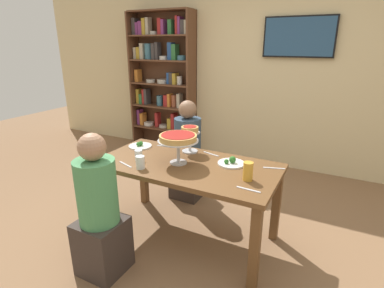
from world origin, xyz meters
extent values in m
plane|color=#846042|center=(0.00, 0.00, 0.00)|extent=(12.00, 12.00, 0.00)
cube|color=beige|center=(0.00, 2.20, 1.40)|extent=(8.00, 0.12, 2.80)
cube|color=brown|center=(0.00, 0.00, 0.72)|extent=(1.59, 0.80, 0.04)
cube|color=brown|center=(-0.74, -0.34, 0.35)|extent=(0.07, 0.07, 0.70)
cube|color=brown|center=(0.74, -0.34, 0.35)|extent=(0.07, 0.07, 0.70)
cube|color=brown|center=(-0.74, 0.34, 0.35)|extent=(0.07, 0.07, 0.70)
cube|color=brown|center=(0.74, 0.34, 0.35)|extent=(0.07, 0.07, 0.70)
cube|color=brown|center=(-2.06, 1.98, 1.10)|extent=(0.03, 0.30, 2.20)
cube|color=brown|center=(-0.99, 1.98, 1.10)|extent=(0.03, 0.30, 2.20)
cube|color=brown|center=(-1.52, 2.12, 1.10)|extent=(1.10, 0.02, 2.20)
cube|color=brown|center=(-1.52, 1.98, 0.01)|extent=(1.04, 0.28, 0.02)
cube|color=brown|center=(-1.52, 1.98, 0.38)|extent=(1.04, 0.28, 0.02)
cube|color=brown|center=(-1.52, 1.98, 0.75)|extent=(1.04, 0.28, 0.02)
cube|color=brown|center=(-1.52, 1.98, 1.11)|extent=(1.04, 0.28, 0.02)
cube|color=brown|center=(-1.52, 1.98, 1.48)|extent=(1.04, 0.28, 0.02)
cube|color=brown|center=(-1.52, 1.98, 1.85)|extent=(1.04, 0.28, 0.02)
cube|color=brown|center=(-1.52, 1.98, 2.20)|extent=(1.04, 0.28, 0.02)
cube|color=#7A3370|center=(-2.00, 1.98, 0.52)|extent=(0.05, 0.13, 0.26)
cube|color=orange|center=(-1.93, 1.98, 0.49)|extent=(0.06, 0.13, 0.20)
cylinder|color=silver|center=(-1.82, 1.98, 0.42)|extent=(0.17, 0.17, 0.05)
cube|color=maroon|center=(-1.63, 1.98, 0.51)|extent=(0.06, 0.11, 0.24)
cylinder|color=beige|center=(-1.52, 1.98, 0.41)|extent=(0.15, 0.15, 0.04)
cube|color=#B7932D|center=(-1.38, 1.98, 0.48)|extent=(0.07, 0.13, 0.17)
cube|color=maroon|center=(-1.31, 1.98, 0.52)|extent=(0.06, 0.13, 0.26)
cube|color=#B7932D|center=(-1.07, 1.98, 0.49)|extent=(0.04, 0.13, 0.21)
cube|color=#B7932D|center=(-1.99, 1.98, 0.88)|extent=(0.06, 0.11, 0.24)
cube|color=#2D6B38|center=(-1.93, 1.98, 0.84)|extent=(0.06, 0.13, 0.16)
cube|color=maroon|center=(-1.87, 1.98, 0.88)|extent=(0.04, 0.13, 0.25)
cube|color=#3D3838|center=(-1.83, 1.98, 0.89)|extent=(0.05, 0.13, 0.26)
cylinder|color=#3D7084|center=(-1.58, 1.98, 0.84)|extent=(0.10, 0.10, 0.16)
cube|color=maroon|center=(-1.43, 1.98, 0.85)|extent=(0.07, 0.13, 0.18)
cube|color=orange|center=(-1.37, 1.98, 0.86)|extent=(0.04, 0.13, 0.21)
cylinder|color=brown|center=(-1.30, 1.98, 0.85)|extent=(0.09, 0.09, 0.19)
cube|color=#B2A88E|center=(-1.19, 1.98, 0.87)|extent=(0.05, 0.13, 0.22)
cube|color=orange|center=(-1.99, 1.98, 1.22)|extent=(0.06, 0.13, 0.20)
cylinder|color=beige|center=(-1.74, 1.98, 1.15)|extent=(0.15, 0.15, 0.05)
cylinder|color=beige|center=(-1.51, 1.98, 1.15)|extent=(0.17, 0.17, 0.06)
cube|color=navy|center=(-1.38, 1.98, 1.21)|extent=(0.04, 0.13, 0.17)
cube|color=#3D3838|center=(-1.33, 1.98, 1.21)|extent=(0.05, 0.13, 0.17)
cube|color=#B7932D|center=(-1.27, 1.98, 1.21)|extent=(0.05, 0.13, 0.17)
cylinder|color=silver|center=(-1.20, 1.98, 1.19)|extent=(0.09, 0.09, 0.13)
cube|color=#B2A88E|center=(-2.00, 1.98, 1.58)|extent=(0.05, 0.13, 0.18)
cube|color=#B7932D|center=(-1.93, 1.98, 1.58)|extent=(0.06, 0.13, 0.18)
cube|color=#B2A88E|center=(-1.86, 1.98, 1.61)|extent=(0.06, 0.13, 0.24)
cylinder|color=#3D7084|center=(-1.76, 1.98, 1.61)|extent=(0.12, 0.12, 0.24)
cube|color=#3D3838|center=(-1.64, 1.98, 1.61)|extent=(0.06, 0.13, 0.24)
cube|color=#3D3838|center=(-1.58, 1.98, 1.62)|extent=(0.05, 0.12, 0.26)
cylinder|color=silver|center=(-1.48, 1.98, 1.52)|extent=(0.13, 0.13, 0.06)
cube|color=navy|center=(-1.34, 1.98, 1.62)|extent=(0.07, 0.13, 0.26)
cube|color=#2D6B38|center=(-1.27, 1.98, 1.61)|extent=(0.07, 0.13, 0.23)
cylinder|color=#3D7084|center=(-1.15, 1.98, 1.53)|extent=(0.13, 0.13, 0.07)
cube|color=#3D3838|center=(-1.99, 1.98, 1.98)|extent=(0.06, 0.13, 0.25)
cube|color=#7A3370|center=(-1.93, 1.98, 1.95)|extent=(0.05, 0.13, 0.18)
cube|color=#7A3370|center=(-1.87, 1.98, 1.96)|extent=(0.07, 0.13, 0.20)
cube|color=#B7932D|center=(-1.80, 1.98, 1.98)|extent=(0.06, 0.13, 0.24)
cube|color=#B2A88E|center=(-1.74, 1.98, 1.98)|extent=(0.05, 0.11, 0.25)
cylinder|color=beige|center=(-1.65, 1.98, 1.88)|extent=(0.11, 0.11, 0.05)
cube|color=maroon|center=(-1.51, 1.98, 1.97)|extent=(0.06, 0.13, 0.23)
cube|color=#7A3370|center=(-1.45, 1.98, 1.96)|extent=(0.05, 0.13, 0.21)
cube|color=#2D6B38|center=(-1.32, 1.98, 1.96)|extent=(0.06, 0.13, 0.21)
cube|color=maroon|center=(-1.21, 1.98, 1.99)|extent=(0.04, 0.12, 0.26)
cube|color=#7A3370|center=(-1.17, 1.98, 1.98)|extent=(0.04, 0.13, 0.24)
cube|color=#3D3838|center=(-1.11, 1.98, 1.96)|extent=(0.06, 0.13, 0.20)
cube|color=#B2A88E|center=(-1.05, 1.98, 1.96)|extent=(0.06, 0.13, 0.20)
cube|color=black|center=(0.50, 2.11, 1.81)|extent=(0.89, 0.05, 0.51)
cube|color=navy|center=(0.50, 2.08, 1.81)|extent=(0.85, 0.01, 0.47)
cube|color=#382D28|center=(-0.38, -0.70, 0.23)|extent=(0.34, 0.34, 0.45)
cylinder|color=#4C935B|center=(-0.38, -0.70, 0.70)|extent=(0.30, 0.30, 0.50)
sphere|color=#A87A5B|center=(-0.38, -0.70, 1.05)|extent=(0.20, 0.20, 0.20)
cube|color=#382D28|center=(-0.37, 0.70, 0.23)|extent=(0.34, 0.34, 0.45)
cylinder|color=#33475B|center=(-0.37, 0.70, 0.70)|extent=(0.30, 0.30, 0.50)
sphere|color=#846047|center=(-0.37, 0.70, 1.05)|extent=(0.20, 0.20, 0.20)
cylinder|color=silver|center=(-0.07, -0.03, 0.75)|extent=(0.15, 0.15, 0.01)
cylinder|color=silver|center=(-0.07, -0.03, 0.85)|extent=(0.03, 0.03, 0.19)
cylinder|color=silver|center=(-0.07, -0.03, 0.95)|extent=(0.35, 0.35, 0.01)
cylinder|color=tan|center=(-0.07, -0.03, 0.97)|extent=(0.32, 0.32, 0.05)
cylinder|color=maroon|center=(-0.07, -0.03, 1.00)|extent=(0.29, 0.29, 0.00)
cylinder|color=silver|center=(-0.11, 0.28, 0.75)|extent=(0.15, 0.15, 0.01)
cylinder|color=silver|center=(-0.11, 0.28, 0.84)|extent=(0.03, 0.03, 0.18)
cylinder|color=silver|center=(-0.11, 0.28, 0.93)|extent=(0.19, 0.19, 0.01)
cylinder|color=tan|center=(-0.11, 0.28, 0.96)|extent=(0.16, 0.16, 0.05)
cylinder|color=maroon|center=(-0.11, 0.28, 0.99)|extent=(0.13, 0.13, 0.00)
cylinder|color=white|center=(-0.63, 0.17, 0.75)|extent=(0.23, 0.23, 0.01)
sphere|color=#2D7028|center=(-0.62, 0.17, 0.78)|extent=(0.05, 0.05, 0.05)
sphere|color=#2D7028|center=(-0.63, 0.15, 0.77)|extent=(0.04, 0.04, 0.04)
cylinder|color=white|center=(0.35, 0.17, 0.75)|extent=(0.24, 0.24, 0.01)
sphere|color=#2D7028|center=(0.32, 0.12, 0.77)|extent=(0.04, 0.04, 0.04)
sphere|color=#2D7028|center=(0.36, 0.17, 0.78)|extent=(0.06, 0.06, 0.06)
cylinder|color=gold|center=(0.57, -0.08, 0.81)|extent=(0.08, 0.08, 0.15)
cylinder|color=white|center=(-0.42, -0.13, 0.79)|extent=(0.07, 0.07, 0.09)
cylinder|color=white|center=(-0.29, -0.27, 0.79)|extent=(0.08, 0.08, 0.11)
cube|color=silver|center=(0.09, 0.31, 0.74)|extent=(0.18, 0.07, 0.00)
cube|color=silver|center=(-0.41, 0.29, 0.74)|extent=(0.18, 0.03, 0.00)
cube|color=silver|center=(-0.46, -0.27, 0.74)|extent=(0.18, 0.07, 0.00)
cube|color=silver|center=(0.70, 0.24, 0.74)|extent=(0.18, 0.07, 0.00)
cube|color=silver|center=(0.63, -0.23, 0.74)|extent=(0.18, 0.03, 0.00)
camera|label=1|loc=(1.16, -2.14, 1.74)|focal=28.12mm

